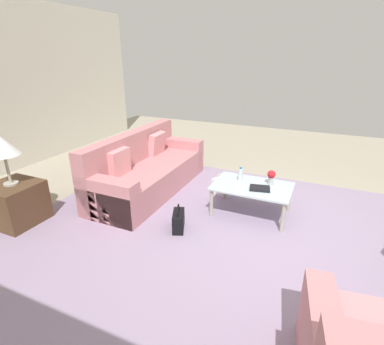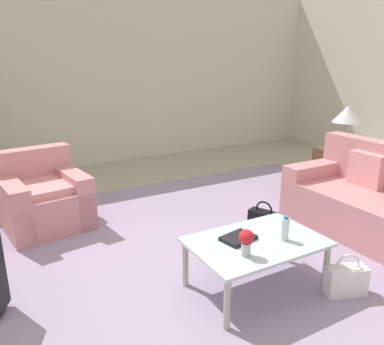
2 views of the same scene
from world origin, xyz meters
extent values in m
plane|color=#A89E89|center=(0.00, 0.00, 0.00)|extent=(12.00, 12.00, 0.00)
cube|color=#9984A3|center=(0.60, 0.20, 0.00)|extent=(5.20, 4.40, 0.01)
cube|color=#C67F84|center=(2.10, -0.60, 0.23)|extent=(0.90, 2.39, 0.45)
cube|color=#C67F84|center=(2.44, -0.60, 0.47)|extent=(0.22, 2.39, 0.95)
cube|color=#C67F84|center=(2.10, -1.68, 0.31)|extent=(0.90, 0.24, 0.61)
cube|color=#C67F84|center=(2.10, 0.48, 0.31)|extent=(0.90, 0.24, 0.61)
cube|color=pink|center=(2.28, -1.14, 0.63)|extent=(0.18, 0.40, 0.41)
cube|color=pink|center=(2.28, -0.06, 0.63)|extent=(0.13, 0.40, 0.40)
cube|color=pink|center=(-0.89, 1.55, 0.48)|extent=(0.70, 0.70, 0.08)
cube|color=silver|center=(0.40, -0.50, 0.42)|extent=(1.06, 0.71, 0.02)
cylinder|color=#ADA899|center=(-0.08, -0.20, 0.20)|extent=(0.05, 0.05, 0.41)
cylinder|color=#ADA899|center=(0.88, -0.20, 0.20)|extent=(0.05, 0.05, 0.41)
cylinder|color=#ADA899|center=(-0.08, -0.80, 0.20)|extent=(0.05, 0.05, 0.41)
cylinder|color=#ADA899|center=(0.88, -0.80, 0.20)|extent=(0.05, 0.05, 0.41)
cylinder|color=silver|center=(0.60, -0.60, 0.52)|extent=(0.06, 0.06, 0.18)
cylinder|color=#2D6BBC|center=(0.60, -0.60, 0.62)|extent=(0.04, 0.04, 0.02)
cube|color=black|center=(0.28, -0.42, 0.45)|extent=(0.30, 0.24, 0.03)
cylinder|color=#B2B7BC|center=(0.18, -0.65, 0.48)|extent=(0.07, 0.07, 0.10)
sphere|color=red|center=(0.18, -0.65, 0.58)|extent=(0.11, 0.11, 0.11)
cube|color=#513823|center=(3.20, 1.00, 0.28)|extent=(0.60, 0.60, 0.55)
cylinder|color=#ADA899|center=(3.20, 1.00, 0.56)|extent=(0.18, 0.18, 0.02)
cylinder|color=#ADA899|center=(3.20, 1.00, 0.76)|extent=(0.04, 0.04, 0.38)
cone|color=white|center=(3.20, 1.00, 1.07)|extent=(0.40, 0.40, 0.24)
cube|color=black|center=(1.15, 0.29, 0.12)|extent=(0.25, 0.35, 0.24)
torus|color=black|center=(1.15, 0.29, 0.26)|extent=(0.09, 0.19, 0.20)
cube|color=white|center=(0.98, -0.92, 0.12)|extent=(0.35, 0.25, 0.24)
torus|color=white|center=(0.98, -0.92, 0.26)|extent=(0.19, 0.09, 0.20)
camera|label=1|loc=(-0.38, 3.27, 2.12)|focal=28.00mm
camera|label=2|loc=(-1.36, -2.60, 1.81)|focal=35.00mm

